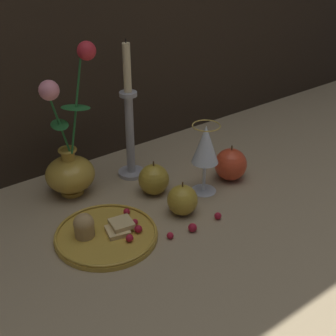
% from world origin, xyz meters
% --- Properties ---
extents(ground_plane, '(2.40, 2.40, 0.00)m').
position_xyz_m(ground_plane, '(0.00, 0.00, 0.00)').
color(ground_plane, '#9E8966').
rests_on(ground_plane, ground).
extents(vase, '(0.14, 0.12, 0.37)m').
position_xyz_m(vase, '(-0.10, 0.17, 0.09)').
color(vase, gold).
rests_on(vase, ground_plane).
extents(plate_with_pastries, '(0.22, 0.22, 0.06)m').
position_xyz_m(plate_with_pastries, '(-0.13, -0.03, 0.01)').
color(plate_with_pastries, gold).
rests_on(plate_with_pastries, ground_plane).
extents(wine_glass, '(0.07, 0.07, 0.18)m').
position_xyz_m(wine_glass, '(0.16, -0.02, 0.12)').
color(wine_glass, silver).
rests_on(wine_glass, ground_plane).
extents(candlestick, '(0.07, 0.07, 0.36)m').
position_xyz_m(candlestick, '(0.06, 0.16, 0.13)').
color(candlestick, '#A3A3A8').
rests_on(candlestick, ground_plane).
extents(apple_beside_vase, '(0.08, 0.08, 0.10)m').
position_xyz_m(apple_beside_vase, '(0.26, -0.01, 0.04)').
color(apple_beside_vase, '#D14223').
rests_on(apple_beside_vase, ground_plane).
extents(apple_near_glass, '(0.08, 0.08, 0.09)m').
position_xyz_m(apple_near_glass, '(0.06, 0.05, 0.04)').
color(apple_near_glass, '#B2932D').
rests_on(apple_near_glass, ground_plane).
extents(apple_at_table_edge, '(0.07, 0.07, 0.08)m').
position_xyz_m(apple_at_table_edge, '(0.06, -0.06, 0.04)').
color(apple_at_table_edge, '#B2932D').
rests_on(apple_at_table_edge, ground_plane).
extents(berry_near_plate, '(0.02, 0.02, 0.02)m').
position_xyz_m(berry_near_plate, '(0.11, -0.13, 0.01)').
color(berry_near_plate, '#AD192D').
rests_on(berry_near_plate, ground_plane).
extents(berry_front_center, '(0.02, 0.02, 0.02)m').
position_xyz_m(berry_front_center, '(0.03, -0.13, 0.01)').
color(berry_front_center, '#AD192D').
rests_on(berry_front_center, ground_plane).
extents(berry_by_glass_stem, '(0.01, 0.01, 0.01)m').
position_xyz_m(berry_by_glass_stem, '(0.11, -0.02, 0.01)').
color(berry_by_glass_stem, '#AD192D').
rests_on(berry_by_glass_stem, ground_plane).
extents(berry_under_candlestick, '(0.02, 0.02, 0.02)m').
position_xyz_m(berry_under_candlestick, '(-0.02, -0.12, 0.01)').
color(berry_under_candlestick, '#AD192D').
rests_on(berry_under_candlestick, ground_plane).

